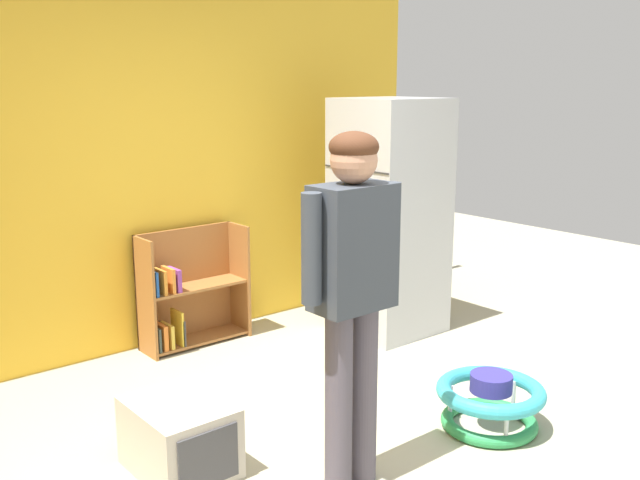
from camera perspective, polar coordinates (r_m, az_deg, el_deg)
ground_plane at (r=3.75m, az=2.73°, el=-18.14°), size 12.00×12.00×0.00m
back_wall at (r=5.21m, az=-14.81°, el=5.96°), size 5.20×0.06×2.70m
refrigerator at (r=5.50m, az=5.49°, el=1.80°), size 0.73×0.68×1.78m
bookshelf at (r=5.39m, az=-10.49°, el=-4.32°), size 0.80×0.28×0.85m
standing_person at (r=3.29m, az=2.58°, el=-3.07°), size 0.57×0.22×1.70m
baby_walker at (r=4.23m, az=13.28°, el=-12.30°), size 0.60×0.60×0.32m
pet_carrier at (r=3.78m, az=-11.00°, el=-15.02°), size 0.42×0.55×0.36m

